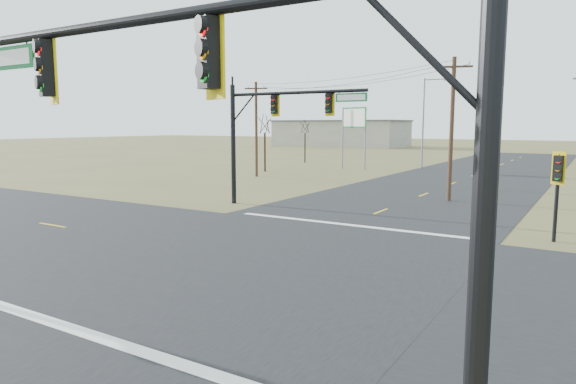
{
  "coord_description": "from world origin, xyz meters",
  "views": [
    {
      "loc": [
        10.31,
        -14.71,
        4.82
      ],
      "look_at": [
        0.68,
        1.0,
        2.39
      ],
      "focal_mm": 32.0,
      "sensor_mm": 36.0,
      "label": 1
    }
  ],
  "objects_px": {
    "utility_pole_far": "(256,128)",
    "bare_tree_b": "(305,126)",
    "streetlight_c": "(425,118)",
    "utility_pole_near": "(452,127)",
    "mast_arm_far": "(274,118)",
    "bare_tree_a": "(265,124)",
    "mast_arm_near": "(226,101)",
    "pedestal_signal_ne": "(558,175)",
    "highway_sign": "(354,126)"
  },
  "relations": [
    {
      "from": "mast_arm_far",
      "to": "bare_tree_a",
      "type": "distance_m",
      "value": 23.2
    },
    {
      "from": "mast_arm_near",
      "to": "bare_tree_b",
      "type": "height_order",
      "value": "mast_arm_near"
    },
    {
      "from": "mast_arm_near",
      "to": "streetlight_c",
      "type": "bearing_deg",
      "value": 125.73
    },
    {
      "from": "pedestal_signal_ne",
      "to": "utility_pole_far",
      "type": "bearing_deg",
      "value": 169.15
    },
    {
      "from": "utility_pole_far",
      "to": "bare_tree_b",
      "type": "relative_size",
      "value": 1.51
    },
    {
      "from": "highway_sign",
      "to": "mast_arm_near",
      "type": "bearing_deg",
      "value": -47.14
    },
    {
      "from": "utility_pole_far",
      "to": "bare_tree_a",
      "type": "xyz_separation_m",
      "value": [
        -2.24,
        4.7,
        0.38
      ]
    },
    {
      "from": "mast_arm_near",
      "to": "mast_arm_far",
      "type": "distance_m",
      "value": 22.06
    },
    {
      "from": "mast_arm_far",
      "to": "utility_pole_near",
      "type": "xyz_separation_m",
      "value": [
        8.15,
        7.81,
        -0.52
      ]
    },
    {
      "from": "mast_arm_near",
      "to": "mast_arm_far",
      "type": "xyz_separation_m",
      "value": [
        -11.45,
        18.86,
        0.01
      ]
    },
    {
      "from": "streetlight_c",
      "to": "bare_tree_a",
      "type": "relative_size",
      "value": 1.58
    },
    {
      "from": "pedestal_signal_ne",
      "to": "bare_tree_b",
      "type": "bearing_deg",
      "value": 153.07
    },
    {
      "from": "streetlight_c",
      "to": "bare_tree_b",
      "type": "relative_size",
      "value": 1.7
    },
    {
      "from": "utility_pole_far",
      "to": "highway_sign",
      "type": "height_order",
      "value": "utility_pole_far"
    },
    {
      "from": "highway_sign",
      "to": "bare_tree_b",
      "type": "bearing_deg",
      "value": 169.84
    },
    {
      "from": "mast_arm_far",
      "to": "streetlight_c",
      "type": "bearing_deg",
      "value": 89.24
    },
    {
      "from": "mast_arm_near",
      "to": "pedestal_signal_ne",
      "type": "xyz_separation_m",
      "value": [
        3.34,
        17.25,
        -2.38
      ]
    },
    {
      "from": "bare_tree_a",
      "to": "bare_tree_b",
      "type": "relative_size",
      "value": 1.08
    },
    {
      "from": "pedestal_signal_ne",
      "to": "utility_pole_far",
      "type": "height_order",
      "value": "utility_pole_far"
    },
    {
      "from": "utility_pole_far",
      "to": "utility_pole_near",
      "type": "bearing_deg",
      "value": -18.35
    },
    {
      "from": "utility_pole_near",
      "to": "streetlight_c",
      "type": "relative_size",
      "value": 0.91
    },
    {
      "from": "utility_pole_far",
      "to": "mast_arm_near",
      "type": "bearing_deg",
      "value": -55.61
    },
    {
      "from": "highway_sign",
      "to": "bare_tree_b",
      "type": "relative_size",
      "value": 1.16
    },
    {
      "from": "bare_tree_b",
      "to": "streetlight_c",
      "type": "bearing_deg",
      "value": -4.2
    },
    {
      "from": "bare_tree_b",
      "to": "bare_tree_a",
      "type": "bearing_deg",
      "value": -78.23
    },
    {
      "from": "streetlight_c",
      "to": "bare_tree_b",
      "type": "height_order",
      "value": "streetlight_c"
    },
    {
      "from": "pedestal_signal_ne",
      "to": "highway_sign",
      "type": "height_order",
      "value": "highway_sign"
    },
    {
      "from": "mast_arm_near",
      "to": "highway_sign",
      "type": "height_order",
      "value": "mast_arm_near"
    },
    {
      "from": "mast_arm_near",
      "to": "bare_tree_a",
      "type": "xyz_separation_m",
      "value": [
        -24.88,
        37.78,
        -0.25
      ]
    },
    {
      "from": "mast_arm_far",
      "to": "streetlight_c",
      "type": "relative_size",
      "value": 0.9
    },
    {
      "from": "bare_tree_a",
      "to": "bare_tree_b",
      "type": "xyz_separation_m",
      "value": [
        -2.75,
        13.19,
        -0.31
      ]
    },
    {
      "from": "pedestal_signal_ne",
      "to": "utility_pole_near",
      "type": "relative_size",
      "value": 0.42
    },
    {
      "from": "bare_tree_a",
      "to": "streetlight_c",
      "type": "bearing_deg",
      "value": 42.87
    },
    {
      "from": "mast_arm_near",
      "to": "pedestal_signal_ne",
      "type": "distance_m",
      "value": 17.73
    },
    {
      "from": "streetlight_c",
      "to": "bare_tree_a",
      "type": "xyz_separation_m",
      "value": [
        -12.96,
        -12.03,
        -0.59
      ]
    },
    {
      "from": "pedestal_signal_ne",
      "to": "streetlight_c",
      "type": "bearing_deg",
      "value": 135.6
    },
    {
      "from": "mast_arm_far",
      "to": "bare_tree_a",
      "type": "bearing_deg",
      "value": 123.75
    },
    {
      "from": "utility_pole_near",
      "to": "utility_pole_far",
      "type": "height_order",
      "value": "utility_pole_near"
    },
    {
      "from": "highway_sign",
      "to": "mast_arm_far",
      "type": "bearing_deg",
      "value": -54.57
    },
    {
      "from": "utility_pole_far",
      "to": "bare_tree_b",
      "type": "distance_m",
      "value": 18.57
    },
    {
      "from": "mast_arm_near",
      "to": "bare_tree_a",
      "type": "bearing_deg",
      "value": 145.65
    },
    {
      "from": "mast_arm_far",
      "to": "bare_tree_a",
      "type": "xyz_separation_m",
      "value": [
        -13.43,
        18.92,
        -0.26
      ]
    },
    {
      "from": "pedestal_signal_ne",
      "to": "utility_pole_far",
      "type": "xyz_separation_m",
      "value": [
        -25.98,
        15.83,
        1.76
      ]
    },
    {
      "from": "streetlight_c",
      "to": "mast_arm_near",
      "type": "bearing_deg",
      "value": -62.68
    },
    {
      "from": "highway_sign",
      "to": "pedestal_signal_ne",
      "type": "bearing_deg",
      "value": -31.53
    },
    {
      "from": "utility_pole_near",
      "to": "bare_tree_a",
      "type": "xyz_separation_m",
      "value": [
        -21.58,
        11.11,
        0.26
      ]
    },
    {
      "from": "pedestal_signal_ne",
      "to": "streetlight_c",
      "type": "distance_m",
      "value": 36.06
    },
    {
      "from": "mast_arm_far",
      "to": "bare_tree_a",
      "type": "relative_size",
      "value": 1.42
    },
    {
      "from": "mast_arm_far",
      "to": "utility_pole_far",
      "type": "distance_m",
      "value": 18.11
    },
    {
      "from": "highway_sign",
      "to": "bare_tree_a",
      "type": "height_order",
      "value": "highway_sign"
    }
  ]
}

